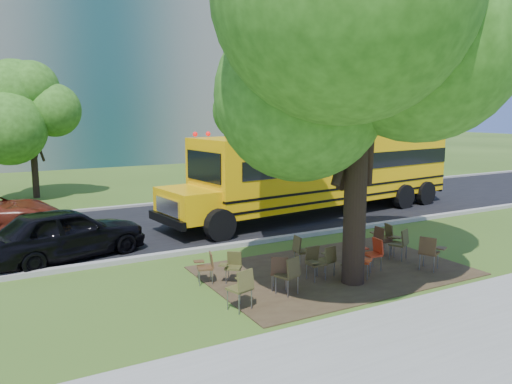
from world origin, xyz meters
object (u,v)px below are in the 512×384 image
chair_1 (281,269)px  chair_4 (353,263)px  chair_11 (327,258)px  chair_12 (383,238)px  school_bus (328,168)px  chair_8 (207,264)px  chair_10 (302,248)px  black_car (66,233)px  chair_7 (430,250)px  chair_6 (373,251)px  chair_14 (384,235)px  chair_3 (314,260)px  chair_0 (242,285)px  main_tree (360,52)px  chair_5 (360,257)px  chair_13 (401,241)px  chair_2 (290,272)px  chair_9 (233,264)px

chair_1 → chair_4: (1.98, -0.29, -0.05)m
chair_11 → chair_12: (2.66, 0.82, 0.02)m
school_bus → chair_8: 9.91m
chair_8 → chair_12: size_ratio=0.91×
chair_10 → chair_11: size_ratio=1.06×
chair_4 → chair_8: (-3.32, 1.68, -0.00)m
chair_4 → black_car: (-6.12, 5.62, 0.28)m
chair_7 → chair_6: bearing=-148.0°
school_bus → chair_14: school_bus is taller
chair_3 → chair_11: 0.44m
chair_8 → chair_14: 5.93m
chair_1 → chair_7: (4.36, -0.61, 0.05)m
chair_6 → chair_12: chair_6 is taller
chair_1 → chair_7: chair_7 is taller
chair_6 → chair_8: size_ratio=1.11×
chair_0 → chair_11: 3.09m
chair_6 → chair_7: 1.52m
main_tree → chair_10: (-0.43, 1.68, -5.13)m
chair_14 → black_car: (-8.72, 3.94, 0.23)m
school_bus → black_car: size_ratio=3.02×
chair_1 → main_tree: bearing=25.0°
chair_6 → chair_8: bearing=78.9°
chair_5 → chair_13: chair_13 is taller
chair_0 → chair_12: 5.88m
chair_2 → main_tree: bearing=-20.4°
main_tree → chair_12: (2.38, 1.51, -5.14)m
chair_2 → chair_3: (1.13, 0.60, -0.04)m
chair_5 → black_car: 8.46m
main_tree → chair_4: (0.09, 0.10, -5.19)m
chair_1 → chair_10: chair_10 is taller
chair_4 → chair_8: 3.72m
main_tree → chair_9: bearing=150.4°
chair_14 → chair_2: bearing=123.2°
chair_2 → chair_11: size_ratio=1.11×
chair_0 → chair_9: (0.60, 1.70, -0.10)m
chair_0 → chair_6: 4.47m
chair_10 → chair_8: bearing=-84.8°
chair_4 → chair_0: bearing=-174.0°
chair_0 → chair_13: chair_0 is taller
chair_11 → chair_14: chair_14 is taller
chair_10 → chair_11: bearing=16.0°
chair_1 → chair_8: 1.94m
chair_0 → chair_1: chair_0 is taller
chair_4 → chair_10: chair_10 is taller
chair_9 → chair_11: (2.36, -0.81, 0.03)m
chair_7 → school_bus: bearing=136.7°
chair_9 → chair_8: bearing=12.7°
chair_1 → chair_11: size_ratio=1.05×
chair_4 → chair_5: size_ratio=0.89×
chair_11 → chair_9: bearing=149.6°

